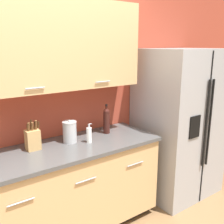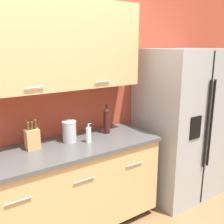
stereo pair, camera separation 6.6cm
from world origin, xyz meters
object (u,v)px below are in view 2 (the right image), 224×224
refrigerator (180,124)px  wine_bottle (107,120)px  knife_block (32,138)px  soap_dispenser (89,135)px  steel_canister (69,131)px

refrigerator → wine_bottle: 0.98m
knife_block → soap_dispenser: knife_block is taller
refrigerator → steel_canister: bearing=173.7°
knife_block → wine_bottle: (0.79, -0.01, 0.04)m
refrigerator → knife_block: 1.75m
soap_dispenser → steel_canister: size_ratio=0.84×
wine_bottle → soap_dispenser: bearing=-155.8°
knife_block → wine_bottle: 0.79m
wine_bottle → soap_dispenser: 0.33m
soap_dispenser → wine_bottle: bearing=24.2°
refrigerator → knife_block: size_ratio=6.43×
refrigerator → wine_bottle: bearing=169.9°
soap_dispenser → steel_canister: steel_canister is taller
steel_canister → refrigerator: bearing=-6.3°
knife_block → soap_dispenser: size_ratio=1.47×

